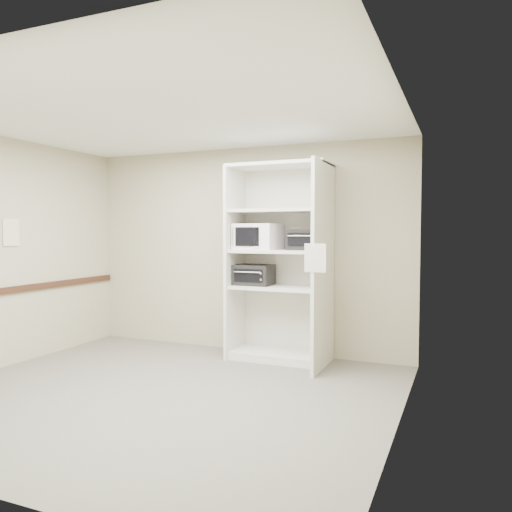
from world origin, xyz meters
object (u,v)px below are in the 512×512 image
at_px(toaster_oven_lower, 254,275).
at_px(toaster_oven_upper, 307,240).
at_px(microwave, 258,236).
at_px(shelving_unit, 283,269).

bearing_deg(toaster_oven_lower, toaster_oven_upper, 2.53).
xyz_separation_m(microwave, toaster_oven_lower, (-0.05, 0.01, -0.48)).
relative_size(microwave, toaster_oven_lower, 1.16).
xyz_separation_m(shelving_unit, microwave, (-0.33, -0.03, 0.40)).
height_order(shelving_unit, microwave, shelving_unit).
relative_size(toaster_oven_upper, toaster_oven_lower, 0.95).
xyz_separation_m(microwave, toaster_oven_upper, (0.63, 0.03, -0.04)).
bearing_deg(toaster_oven_lower, microwave, -7.62).
height_order(shelving_unit, toaster_oven_upper, shelving_unit).
height_order(toaster_oven_upper, toaster_oven_lower, toaster_oven_upper).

